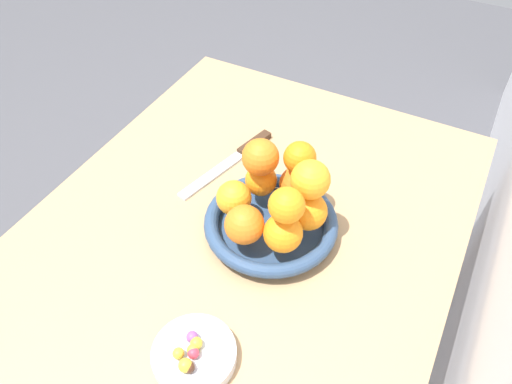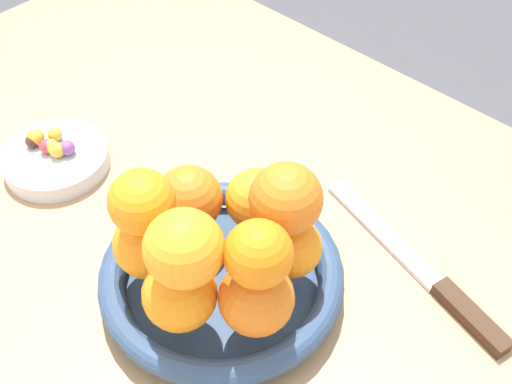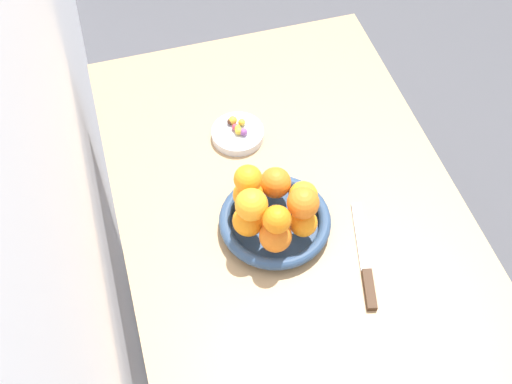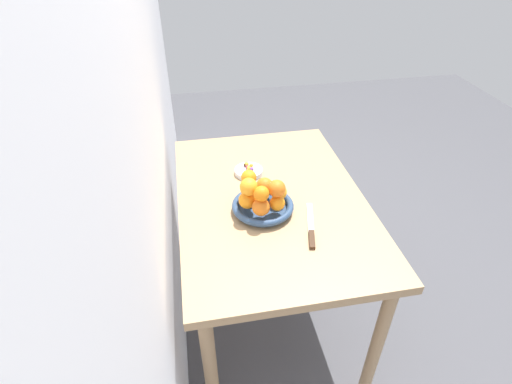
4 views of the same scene
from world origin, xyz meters
name	(u,v)px [view 4 (image 4 of 4)]	position (x,y,z in m)	size (l,w,h in m)	color
ground_plane	(268,310)	(0.00, 0.00, 0.00)	(6.00, 6.00, 0.00)	#4C4C51
wall_back	(137,86)	(0.00, 0.45, 1.25)	(4.00, 0.05, 2.50)	white
dining_table	(271,214)	(0.00, 0.00, 0.65)	(1.10, 0.76, 0.74)	tan
fruit_bowl	(263,207)	(-0.08, 0.05, 0.76)	(0.24, 0.24, 0.04)	navy
candy_dish	(249,171)	(0.19, 0.06, 0.75)	(0.13, 0.13, 0.02)	silver
orange_0	(261,207)	(-0.15, 0.07, 0.81)	(0.07, 0.07, 0.07)	orange
orange_1	(277,203)	(-0.13, 0.01, 0.81)	(0.06, 0.06, 0.06)	orange
orange_2	(279,192)	(-0.06, -0.02, 0.81)	(0.06, 0.06, 0.06)	orange
orange_3	(265,186)	(-0.02, 0.03, 0.81)	(0.07, 0.07, 0.07)	orange
orange_4	(249,190)	(-0.03, 0.10, 0.81)	(0.07, 0.07, 0.07)	orange
orange_5	(247,200)	(-0.09, 0.11, 0.81)	(0.07, 0.07, 0.07)	orange
orange_6	(249,187)	(-0.10, 0.11, 0.88)	(0.07, 0.07, 0.07)	orange
orange_7	(277,189)	(-0.12, 0.01, 0.87)	(0.07, 0.07, 0.07)	orange
orange_8	(261,194)	(-0.15, 0.07, 0.88)	(0.06, 0.06, 0.06)	orange
orange_9	(249,177)	(-0.04, 0.10, 0.88)	(0.06, 0.06, 0.06)	orange
candy_ball_0	(252,169)	(0.18, 0.05, 0.77)	(0.02, 0.02, 0.02)	#8C4C99
candy_ball_1	(251,165)	(0.21, 0.05, 0.77)	(0.02, 0.02, 0.02)	gold
candy_ball_2	(248,167)	(0.20, 0.06, 0.77)	(0.02, 0.02, 0.02)	#C6384C
candy_ball_3	(245,165)	(0.22, 0.07, 0.77)	(0.02, 0.02, 0.02)	#472819
candy_ball_4	(247,164)	(0.22, 0.07, 0.77)	(0.02, 0.02, 0.02)	gold
candy_ball_5	(248,167)	(0.20, 0.06, 0.77)	(0.02, 0.02, 0.02)	gold
candy_ball_6	(249,169)	(0.18, 0.06, 0.77)	(0.02, 0.02, 0.02)	gold
knife	(311,229)	(-0.22, -0.10, 0.75)	(0.26, 0.08, 0.01)	#3F2819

